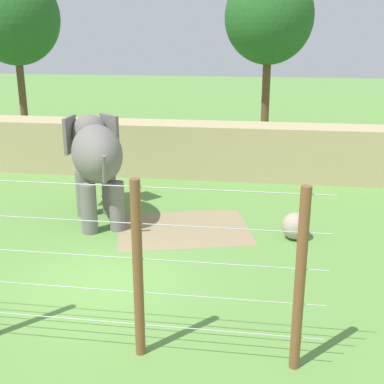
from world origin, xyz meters
The scene contains 8 objects.
ground_plane centered at (0.00, 0.00, 0.00)m, with size 120.00×120.00×0.00m, color #609342.
dirt_patch centered at (1.46, 3.86, 0.00)m, with size 4.16×3.20×0.01m, color #937F5B.
embankment_wall centered at (0.00, 10.28, 1.14)m, with size 36.00×1.80×2.29m, color tan.
elephant centered at (-1.51, 4.35, 2.21)m, with size 2.96×4.14×3.33m.
enrichment_ball centered at (4.97, 3.56, 0.41)m, with size 0.83×0.83×0.83m, color tan.
cable_fence centered at (0.01, -2.80, 1.81)m, with size 10.37×0.20×3.60m.
tree_far_left centered at (-10.76, 18.11, 6.77)m, with size 5.18×5.18×9.52m.
tree_left_of_centre centered at (3.84, 17.42, 6.73)m, with size 4.69×4.69×9.23m.
Camera 1 is at (3.97, -11.23, 6.13)m, focal length 47.72 mm.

